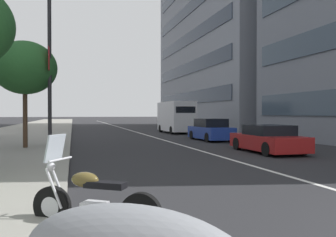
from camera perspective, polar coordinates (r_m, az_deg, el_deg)
The scene contains 8 objects.
sidewalk_right_plaza at distance 32.84m, azimuth -22.57°, elevation -2.30°, with size 160.00×8.19×0.15m, color gray.
lane_centre_stripe at distance 38.04m, azimuth -6.08°, elevation -1.94°, with size 110.00×0.16×0.01m, color silver.
motorcycle_mid_row at distance 5.72m, azimuth -12.16°, elevation -13.10°, with size 1.27×1.91×1.48m.
car_following_behind at distance 17.05m, azimuth 15.89°, elevation -3.30°, with size 4.31×1.96×1.29m.
car_far_down_avenue at distance 23.87m, azimuth 6.93°, elevation -1.91°, with size 4.22×1.91×1.48m.
delivery_van_ahead at distance 32.70m, azimuth 1.30°, elevation 0.32°, with size 5.54×2.27×2.90m.
street_lamp_with_banners at distance 18.21m, azimuth -17.61°, elevation 12.72°, with size 1.26×2.54×9.33m.
street_tree_far_plaza at distance 18.75m, azimuth -22.19°, elevation 7.59°, with size 3.06×3.06×5.22m.
Camera 1 is at (-2.52, 6.01, 1.81)m, focal length 37.59 mm.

